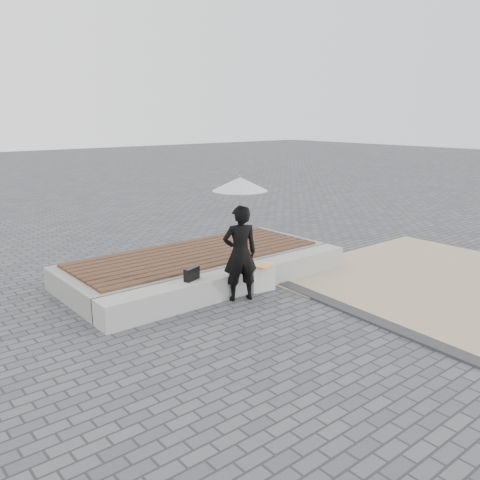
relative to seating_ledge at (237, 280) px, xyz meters
name	(u,v)px	position (x,y,z in m)	size (l,w,h in m)	color
ground	(306,320)	(0.00, -1.60, -0.20)	(80.00, 80.00, 0.00)	#505055
terrazzo_zone	(450,283)	(3.20, -2.10, -0.19)	(5.00, 5.00, 0.02)	#C9B28C
edging_band	(366,317)	(0.75, -2.10, -0.18)	(0.25, 5.20, 0.04)	#303033
seating_ledge	(237,280)	(0.00, 0.00, 0.00)	(5.00, 0.45, 0.40)	#A5A5A0
timber_platform	(197,265)	(0.00, 1.20, 0.00)	(5.00, 2.00, 0.40)	gray
timber_decking	(197,253)	(0.00, 1.20, 0.22)	(4.60, 1.80, 0.04)	brown
woman	(240,253)	(-0.20, -0.31, 0.58)	(0.57, 0.37, 1.56)	black
parasol	(240,184)	(-0.20, -0.31, 1.69)	(0.86, 0.86, 1.10)	#A7A8AC
handbag	(192,274)	(-0.92, 0.01, 0.30)	(0.29, 0.10, 0.20)	black
canvas_tote	(262,278)	(0.36, -0.22, 0.03)	(0.43, 0.18, 0.45)	silver
magazine	(264,266)	(0.36, -0.27, 0.26)	(0.31, 0.23, 0.01)	#FF302E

